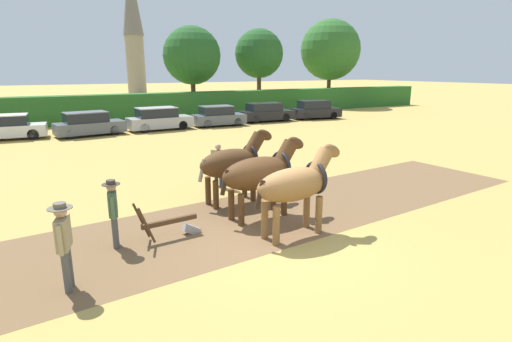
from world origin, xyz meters
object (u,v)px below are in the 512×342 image
church_spire (133,25)px  parked_car_right (266,113)px  draft_horse_lead_right (261,173)px  parked_car_far_right (315,110)px  parked_car_center (159,119)px  parked_car_center_right (218,116)px  tree_center_left (192,56)px  farmer_onlooker_left (64,239)px  tree_center (259,54)px  farmer_beside_team (218,162)px  parked_car_center_left (89,124)px  parked_car_left (9,127)px  draft_horse_lead_left (296,184)px  tree_center_right (330,50)px  plow (175,225)px  draft_horse_trail_left (234,163)px  farmer_at_plow (113,209)px

church_spire → parked_car_right: 40.88m
draft_horse_lead_right → parked_car_far_right: draft_horse_lead_right is taller
parked_car_center → parked_car_center_right: parked_car_center is taller
parked_car_far_right → tree_center_left: bearing=140.6°
farmer_onlooker_left → parked_car_center: 21.40m
tree_center → farmer_beside_team: 29.33m
parked_car_right → parked_car_center_left: bearing=-173.9°
farmer_onlooker_left → parked_car_left: size_ratio=0.44×
draft_horse_lead_right → farmer_beside_team: bearing=82.8°
draft_horse_lead_left → draft_horse_lead_right: size_ratio=0.95×
parked_car_left → parked_car_right: size_ratio=0.89×
tree_center → parked_car_center: 17.15m
tree_center_left → parked_car_left: 17.90m
tree_center_right → plow: tree_center_right is taller
farmer_onlooker_left → parked_car_right: 26.31m
parked_car_center_left → farmer_beside_team: bearing=-87.5°
tree_center_right → parked_car_center_left: size_ratio=2.21×
draft_horse_lead_left → parked_car_far_right: (16.01, 19.77, -0.60)m
plow → parked_car_right: (14.09, 18.91, 0.42)m
church_spire → draft_horse_lead_right: (-10.63, -58.32, -9.63)m
draft_horse_lead_left → plow: draft_horse_lead_left is taller
tree_center_left → parked_car_right: (2.93, -8.63, -4.69)m
tree_center_left → farmer_onlooker_left: (-13.77, -28.95, -4.37)m
tree_center_left → plow: 30.15m
draft_horse_lead_left → parked_car_far_right: size_ratio=0.62×
parked_car_center_left → draft_horse_trail_left: bearing=-89.5°
farmer_onlooker_left → parked_car_center: bearing=84.5°
draft_horse_trail_left → parked_car_center: bearing=77.7°
tree_center_left → plow: tree_center_left is taller
parked_car_center → tree_center_left: bearing=53.9°
tree_center_left → church_spire: (2.12, 30.95, 5.53)m
parked_car_left → parked_car_right: (18.08, -0.34, 0.01)m
church_spire → draft_horse_lead_left: church_spire is taller
church_spire → parked_car_left: size_ratio=5.15×
tree_center → farmer_beside_team: bearing=-123.0°
church_spire → draft_horse_trail_left: bearing=-100.7°
parked_car_center_right → parked_car_right: parked_car_center_right is taller
parked_car_far_right → draft_horse_trail_left: bearing=-123.3°
draft_horse_trail_left → parked_car_far_right: 23.24m
draft_horse_trail_left → farmer_beside_team: draft_horse_trail_left is taller
tree_center_left → church_spire: 31.51m
plow → farmer_at_plow: farmer_at_plow is taller
draft_horse_lead_left → farmer_onlooker_left: 5.37m
farmer_at_plow → parked_car_center_right: farmer_at_plow is taller
church_spire → plow: church_spire is taller
church_spire → parked_car_far_right: bearing=-82.2°
draft_horse_lead_left → farmer_onlooker_left: (-5.36, -0.02, -0.31)m
farmer_at_plow → parked_car_center: farmer_at_plow is taller
farmer_at_plow → tree_center_right: bearing=54.0°
tree_center → church_spire: size_ratio=0.39×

